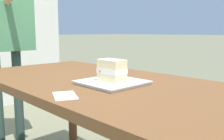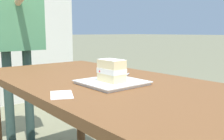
% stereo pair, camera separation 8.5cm
% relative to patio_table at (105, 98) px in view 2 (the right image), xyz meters
% --- Properties ---
extents(patio_table, '(1.65, 0.79, 0.72)m').
position_rel_patio_table_xyz_m(patio_table, '(0.00, 0.00, 0.00)').
color(patio_table, brown).
rests_on(patio_table, ground).
extents(dessert_plate, '(0.27, 0.27, 0.02)m').
position_rel_patio_table_xyz_m(dessert_plate, '(0.10, -0.03, 0.10)').
color(dessert_plate, white).
rests_on(dessert_plate, patio_table).
extents(cake_slice, '(0.13, 0.08, 0.10)m').
position_rel_patio_table_xyz_m(cake_slice, '(0.11, -0.04, 0.16)').
color(cake_slice, beige).
rests_on(cake_slice, dessert_plate).
extents(dessert_fork, '(0.11, 0.15, 0.01)m').
position_rel_patio_table_xyz_m(dessert_fork, '(-0.00, 0.15, 0.10)').
color(dessert_fork, silver).
rests_on(dessert_fork, patio_table).
extents(paper_napkin, '(0.15, 0.13, 0.00)m').
position_rel_patio_table_xyz_m(paper_napkin, '(0.13, -0.31, 0.10)').
color(paper_napkin, white).
rests_on(paper_napkin, patio_table).
extents(diner_person, '(0.58, 0.44, 1.61)m').
position_rel_patio_table_xyz_m(diner_person, '(-1.12, -0.05, 0.45)').
color(diner_person, '#334B43').
rests_on(diner_person, ground).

